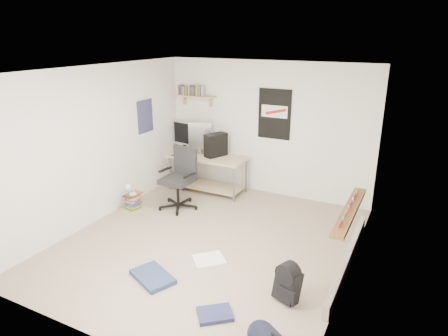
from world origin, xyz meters
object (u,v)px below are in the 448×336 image
at_px(backpack, 287,285).
at_px(book_stack, 133,201).
at_px(desk, 207,173).
at_px(office_chair, 177,182).

relative_size(backpack, book_stack, 0.82).
relative_size(desk, book_stack, 3.39).
distance_m(desk, book_stack, 1.56).
xyz_separation_m(desk, backpack, (2.49, -2.56, -0.16)).
relative_size(office_chair, book_stack, 2.40).
height_order(desk, backpack, desk).
height_order(desk, book_stack, desk).
xyz_separation_m(desk, office_chair, (-0.07, -0.95, 0.12)).
bearing_deg(desk, book_stack, -111.18).
xyz_separation_m(desk, book_stack, (-0.73, -1.36, -0.21)).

